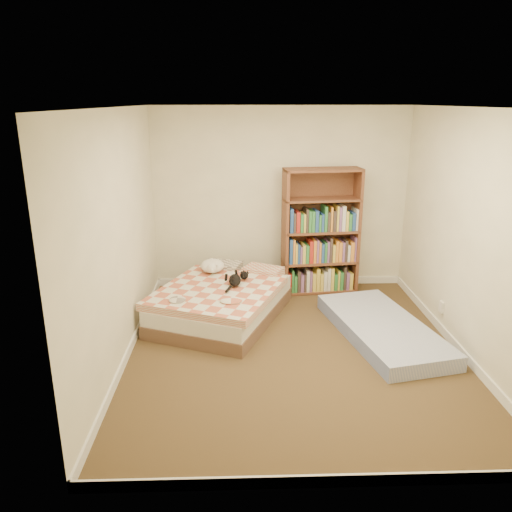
{
  "coord_description": "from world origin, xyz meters",
  "views": [
    {
      "loc": [
        -0.56,
        -4.79,
        2.57
      ],
      "look_at": [
        -0.39,
        0.3,
        0.97
      ],
      "focal_mm": 35.0,
      "sensor_mm": 36.0,
      "label": 1
    }
  ],
  "objects_px": {
    "bookshelf": "(320,248)",
    "black_cat": "(235,279)",
    "white_dog": "(213,266)",
    "bed": "(222,300)",
    "floor_mattress": "(382,329)"
  },
  "relations": [
    {
      "from": "bookshelf",
      "to": "black_cat",
      "type": "xyz_separation_m",
      "value": [
        -1.16,
        -0.85,
        -0.13
      ]
    },
    {
      "from": "white_dog",
      "to": "bed",
      "type": "bearing_deg",
      "value": -33.35
    },
    {
      "from": "black_cat",
      "to": "floor_mattress",
      "type": "bearing_deg",
      "value": 19.23
    },
    {
      "from": "black_cat",
      "to": "white_dog",
      "type": "bearing_deg",
      "value": 162.69
    },
    {
      "from": "floor_mattress",
      "to": "black_cat",
      "type": "height_order",
      "value": "black_cat"
    },
    {
      "from": "bookshelf",
      "to": "white_dog",
      "type": "distance_m",
      "value": 1.51
    },
    {
      "from": "floor_mattress",
      "to": "white_dog",
      "type": "distance_m",
      "value": 2.26
    },
    {
      "from": "white_dog",
      "to": "bookshelf",
      "type": "bearing_deg",
      "value": 56.97
    },
    {
      "from": "floor_mattress",
      "to": "white_dog",
      "type": "bearing_deg",
      "value": 139.66
    },
    {
      "from": "floor_mattress",
      "to": "bed",
      "type": "bearing_deg",
      "value": 149.91
    },
    {
      "from": "floor_mattress",
      "to": "black_cat",
      "type": "xyz_separation_m",
      "value": [
        -1.67,
        0.61,
        0.4
      ]
    },
    {
      "from": "bed",
      "to": "bookshelf",
      "type": "bearing_deg",
      "value": 55.7
    },
    {
      "from": "bed",
      "to": "white_dog",
      "type": "xyz_separation_m",
      "value": [
        -0.13,
        0.46,
        0.29
      ]
    },
    {
      "from": "floor_mattress",
      "to": "white_dog",
      "type": "relative_size",
      "value": 4.13
    },
    {
      "from": "bed",
      "to": "bookshelf",
      "type": "height_order",
      "value": "bookshelf"
    }
  ]
}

